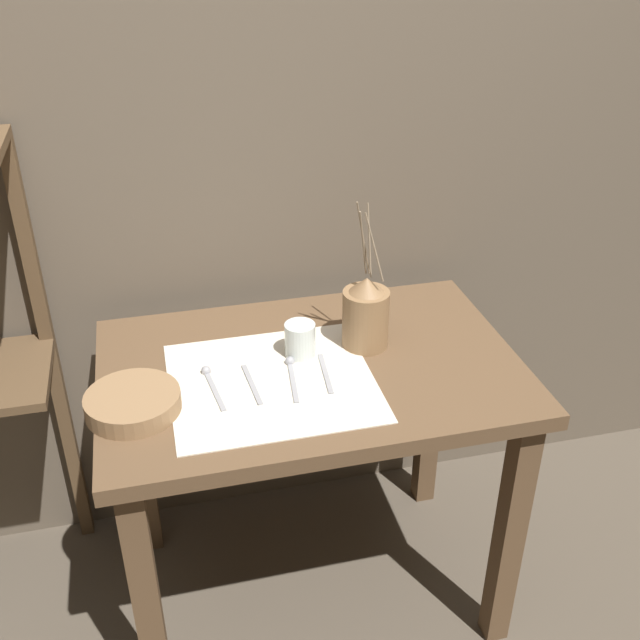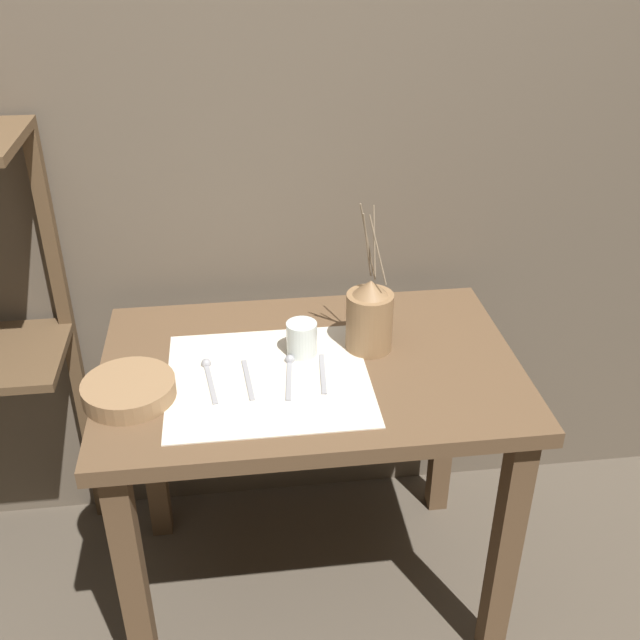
# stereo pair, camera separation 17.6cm
# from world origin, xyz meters

# --- Properties ---
(ground_plane) EXTENTS (12.00, 12.00, 0.00)m
(ground_plane) POSITION_xyz_m (0.00, 0.00, 0.00)
(ground_plane) COLOR brown
(stone_wall_back) EXTENTS (7.00, 0.06, 2.40)m
(stone_wall_back) POSITION_xyz_m (0.00, 0.45, 1.20)
(stone_wall_back) COLOR brown
(stone_wall_back) RESTS_ON ground_plane
(wooden_table) EXTENTS (1.02, 0.67, 0.78)m
(wooden_table) POSITION_xyz_m (0.00, 0.00, 0.65)
(wooden_table) COLOR brown
(wooden_table) RESTS_ON ground_plane
(linen_cloth) EXTENTS (0.47, 0.44, 0.00)m
(linen_cloth) POSITION_xyz_m (-0.11, -0.06, 0.78)
(linen_cloth) COLOR beige
(linen_cloth) RESTS_ON wooden_table
(pitcher_with_flowers) EXTENTS (0.12, 0.12, 0.39)m
(pitcher_with_flowers) POSITION_xyz_m (0.15, 0.05, 0.87)
(pitcher_with_flowers) COLOR olive
(pitcher_with_flowers) RESTS_ON wooden_table
(wooden_bowl) EXTENTS (0.21, 0.21, 0.04)m
(wooden_bowl) POSITION_xyz_m (-0.42, -0.09, 0.80)
(wooden_bowl) COLOR #8E6B47
(wooden_bowl) RESTS_ON wooden_table
(glass_tumbler_near) EXTENTS (0.08, 0.08, 0.09)m
(glass_tumbler_near) POSITION_xyz_m (-0.02, 0.04, 0.82)
(glass_tumbler_near) COLOR silver
(glass_tumbler_near) RESTS_ON wooden_table
(spoon_inner) EXTENTS (0.04, 0.18, 0.02)m
(spoon_inner) POSITION_xyz_m (-0.25, -0.01, 0.78)
(spoon_inner) COLOR #939399
(spoon_inner) RESTS_ON wooden_table
(fork_inner) EXTENTS (0.03, 0.17, 0.00)m
(fork_inner) POSITION_xyz_m (-0.15, -0.06, 0.78)
(fork_inner) COLOR #939399
(fork_inner) RESTS_ON wooden_table
(spoon_outer) EXTENTS (0.04, 0.18, 0.02)m
(spoon_outer) POSITION_xyz_m (-0.05, -0.02, 0.78)
(spoon_outer) COLOR #939399
(spoon_outer) RESTS_ON wooden_table
(knife_center) EXTENTS (0.03, 0.17, 0.00)m
(knife_center) POSITION_xyz_m (0.02, -0.06, 0.78)
(knife_center) COLOR #939399
(knife_center) RESTS_ON wooden_table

